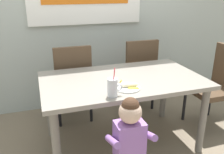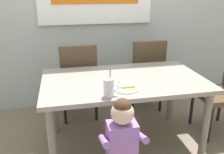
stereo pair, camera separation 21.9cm
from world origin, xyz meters
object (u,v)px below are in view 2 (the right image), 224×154
Objects in this scene: toddler_standing at (122,137)px; snack_plate at (126,88)px; dining_chair_right at (145,71)px; peeled_banana at (128,86)px; dining_chair_left at (79,78)px; milk_cup at (109,89)px; dining_table at (124,87)px.

toddler_standing reaches higher than snack_plate.
dining_chair_right reaches higher than snack_plate.
toddler_standing is at bearing -108.58° from snack_plate.
peeled_banana is at bearing 62.13° from dining_chair_right.
peeled_banana is (0.36, -0.89, 0.23)m from dining_chair_left.
toddler_standing is (0.22, -1.27, -0.02)m from dining_chair_left.
dining_chair_right is at bearing 56.78° from milk_cup.
dining_table is 0.85m from dining_chair_right.
milk_cup is at bearing -147.16° from snack_plate.
snack_plate is 0.03m from peeled_banana.
dining_chair_right is 3.84× the size of milk_cup.
dining_chair_left is 5.47× the size of peeled_banana.
toddler_standing is at bearing -105.45° from dining_table.
dining_table is 0.27m from snack_plate.
dining_table is at bearing 83.45° from peeled_banana.
snack_plate is at bearing 32.84° from milk_cup.
milk_cup reaches higher than toddler_standing.
snack_plate is at bearing 71.42° from toddler_standing.
dining_chair_right is at bearing 63.96° from toddler_standing.
dining_chair_left is at bearing 4.04° from dining_chair_right.
snack_plate is at bearing -100.48° from dining_table.
dining_chair_right is at bearing -175.96° from dining_chair_left.
dining_chair_right reaches higher than dining_table.
dining_table is at bearing 55.79° from dining_chair_right.
milk_cup is (-0.22, -0.36, 0.16)m from dining_table.
snack_plate reaches higher than dining_table.
dining_table is 1.62× the size of dining_chair_right.
peeled_banana is at bearing 29.19° from milk_cup.
dining_chair_left is 0.98m from snack_plate.
peeled_banana is at bearing -18.24° from snack_plate.
toddler_standing reaches higher than peeled_banana.
milk_cup reaches higher than dining_table.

